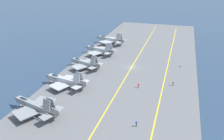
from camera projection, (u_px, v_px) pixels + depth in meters
The scene contains 13 objects.
ground_plane at pixel (132, 68), 96.67m from camera, with size 2000.00×2000.00×0.00m, color navy.
carrier_deck at pixel (132, 68), 96.59m from camera, with size 172.58×50.62×0.40m, color slate.
deck_stripe_foul_line at pixel (166, 71), 92.80m from camera, with size 155.32×0.36×0.01m, color yellow.
deck_stripe_centerline at pixel (132, 67), 96.51m from camera, with size 155.32×0.36×0.01m, color yellow.
parked_jet_nearest at pixel (35, 106), 64.65m from camera, with size 12.48×17.33×6.33m.
parked_jet_second at pixel (65, 80), 79.68m from camera, with size 12.03×16.72×6.23m.
parked_jet_third at pixel (85, 63), 94.76m from camera, with size 12.32×15.28×6.00m.
parked_jet_fourth at pixel (99, 50), 110.11m from camera, with size 13.27×15.85×6.24m.
parked_jet_fifth at pixel (110, 39), 125.32m from camera, with size 13.33×17.02×6.59m.
crew_red_vest at pixel (138, 85), 79.30m from camera, with size 0.46×0.45×1.67m.
crew_white_vest at pixel (181, 65), 96.14m from camera, with size 0.46×0.43×1.83m.
crew_blue_vest at pixel (136, 123), 59.67m from camera, with size 0.42×0.46×1.72m.
crew_purple_vest at pixel (173, 83), 80.79m from camera, with size 0.40×0.46×1.71m.
Camera 1 is at (-87.78, -18.12, 37.11)m, focal length 38.00 mm.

